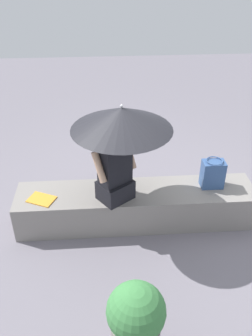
{
  "coord_description": "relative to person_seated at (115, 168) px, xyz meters",
  "views": [
    {
      "loc": [
        -0.35,
        -3.23,
        2.83
      ],
      "look_at": [
        -0.12,
        -0.05,
        0.77
      ],
      "focal_mm": 38.34,
      "sensor_mm": 36.0,
      "label": 1
    }
  ],
  "objects": [
    {
      "name": "planter_near",
      "position": [
        0.08,
        -1.52,
        -0.4
      ],
      "size": [
        0.44,
        0.44,
        0.78
      ],
      "color": "gray",
      "rests_on": "ground"
    },
    {
      "name": "magazine",
      "position": [
        -0.81,
        0.02,
        -0.38
      ],
      "size": [
        0.34,
        0.3,
        0.01
      ],
      "primitive_type": "cube",
      "rotation": [
        0.0,
        0.0,
        -0.44
      ],
      "color": "gold",
      "rests_on": "stone_bench"
    },
    {
      "name": "parasol",
      "position": [
        0.07,
        -0.02,
        0.57
      ],
      "size": [
        1.0,
        1.0,
        1.1
      ],
      "color": "#B7B7BC",
      "rests_on": "stone_bench"
    },
    {
      "name": "person_seated",
      "position": [
        0.0,
        0.0,
        0.0
      ],
      "size": [
        0.5,
        0.44,
        0.9
      ],
      "color": "black",
      "rests_on": "stone_bench"
    },
    {
      "name": "handbag_black",
      "position": [
        1.11,
        0.15,
        -0.22
      ],
      "size": [
        0.25,
        0.19,
        0.34
      ],
      "color": "#335184",
      "rests_on": "stone_bench"
    },
    {
      "name": "ground_plane",
      "position": [
        0.24,
        0.11,
        -0.81
      ],
      "size": [
        14.0,
        14.0,
        0.0
      ],
      "primitive_type": "plane",
      "color": "slate"
    },
    {
      "name": "stone_bench",
      "position": [
        0.24,
        0.11,
        -0.6
      ],
      "size": [
        2.71,
        0.55,
        0.42
      ],
      "primitive_type": "cube",
      "color": "gray",
      "rests_on": "ground"
    }
  ]
}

